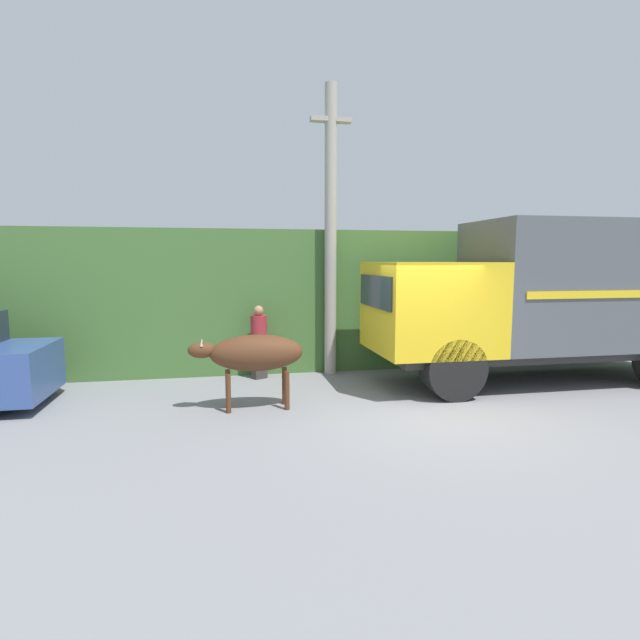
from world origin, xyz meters
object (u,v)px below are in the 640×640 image
cargo_truck (558,294)px  brown_cow (254,354)px  pedestrian_on_hill (259,339)px  utility_pole (331,229)px

cargo_truck → brown_cow: (-6.43, -0.77, -0.90)m
pedestrian_on_hill → brown_cow: bearing=55.1°
pedestrian_on_hill → utility_pole: utility_pole is taller
pedestrian_on_hill → utility_pole: bearing=156.3°
cargo_truck → pedestrian_on_hill: size_ratio=4.67×
pedestrian_on_hill → utility_pole: 2.91m
pedestrian_on_hill → utility_pole: (1.63, 0.14, 2.41)m
brown_cow → utility_pole: size_ratio=0.31×
pedestrian_on_hill → cargo_truck: bearing=137.8°
cargo_truck → utility_pole: size_ratio=1.18×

